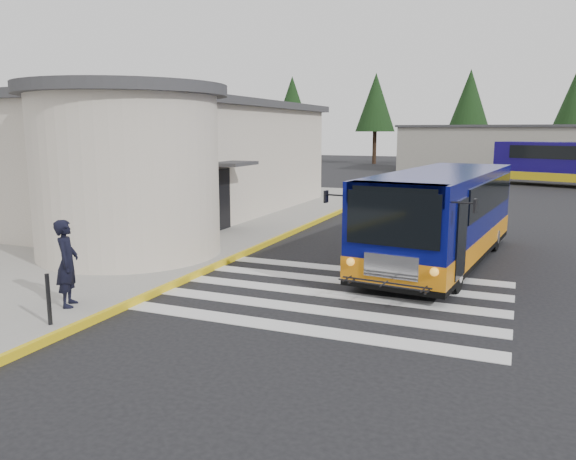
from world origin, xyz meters
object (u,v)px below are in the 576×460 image
at_px(pedestrian_b, 75,238).
at_px(bollard, 49,299).
at_px(far_bus_a, 575,162).
at_px(pedestrian_a, 67,263).
at_px(transit_bus, 441,220).

relative_size(pedestrian_b, bollard, 1.67).
distance_m(bollard, far_bus_a, 36.07).
bearing_deg(pedestrian_a, far_bus_a, -49.71).
height_order(bollard, far_bus_a, far_bus_a).
distance_m(transit_bus, pedestrian_b, 9.86).
distance_m(pedestrian_b, bollard, 4.41).
height_order(transit_bus, bollard, transit_bus).
bearing_deg(bollard, pedestrian_b, 126.76).
relative_size(bollard, far_bus_a, 0.09).
xyz_separation_m(transit_bus, bollard, (-5.90, -8.45, -0.60)).
xyz_separation_m(bollard, far_bus_a, (11.13, 34.29, 1.02)).
distance_m(pedestrian_b, far_bus_a, 33.71).
distance_m(transit_bus, pedestrian_a, 9.81).
relative_size(pedestrian_a, far_bus_a, 0.18).
height_order(pedestrian_a, bollard, pedestrian_a).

